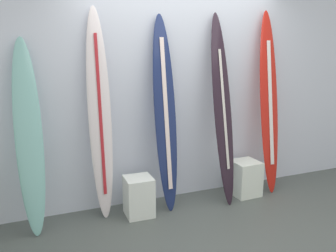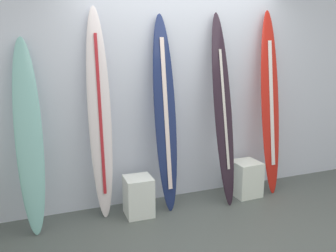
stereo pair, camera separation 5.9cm
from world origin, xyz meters
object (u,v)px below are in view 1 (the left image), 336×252
at_px(surfboard_charcoal, 223,109).
at_px(surfboard_ivory, 100,117).
at_px(surfboard_crimson, 269,104).
at_px(surfboard_navy, 165,114).
at_px(display_block_center, 139,196).
at_px(surfboard_seafoam, 29,139).
at_px(display_block_left, 245,178).

bearing_deg(surfboard_charcoal, surfboard_ivory, 174.78).
bearing_deg(surfboard_crimson, surfboard_navy, 179.45).
bearing_deg(display_block_center, surfboard_seafoam, 174.56).
relative_size(surfboard_crimson, display_block_left, 5.20).
height_order(surfboard_ivory, display_block_left, surfboard_ivory).
distance_m(surfboard_seafoam, surfboard_crimson, 2.81).
bearing_deg(display_block_center, surfboard_ivory, 154.13).
distance_m(surfboard_seafoam, surfboard_charcoal, 2.11).
distance_m(surfboard_seafoam, surfboard_navy, 1.42).
relative_size(surfboard_charcoal, display_block_left, 5.10).
distance_m(surfboard_seafoam, display_block_center, 1.29).
relative_size(surfboard_seafoam, surfboard_navy, 0.88).
bearing_deg(display_block_center, surfboard_crimson, 3.21).
xyz_separation_m(surfboard_charcoal, display_block_center, (-1.04, -0.04, -0.89)).
bearing_deg(surfboard_charcoal, surfboard_navy, 174.48).
relative_size(surfboard_charcoal, display_block_center, 5.09).
bearing_deg(display_block_left, display_block_center, -178.84).
distance_m(surfboard_navy, display_block_left, 1.36).
relative_size(surfboard_seafoam, surfboard_charcoal, 0.87).
bearing_deg(surfboard_ivory, display_block_center, -25.87).
bearing_deg(surfboard_ivory, surfboard_navy, -4.94).
relative_size(surfboard_navy, display_block_center, 5.00).
height_order(surfboard_charcoal, surfboard_crimson, surfboard_crimson).
xyz_separation_m(surfboard_navy, display_block_left, (1.04, -0.08, -0.87)).
bearing_deg(surfboard_crimson, surfboard_ivory, 177.96).
height_order(surfboard_seafoam, display_block_left, surfboard_seafoam).
bearing_deg(surfboard_crimson, surfboard_seafoam, 179.93).
distance_m(surfboard_ivory, surfboard_crimson, 2.10).
bearing_deg(surfboard_charcoal, surfboard_crimson, 4.39).
height_order(surfboard_crimson, display_block_center, surfboard_crimson).
xyz_separation_m(surfboard_charcoal, surfboard_crimson, (0.70, 0.05, 0.01)).
distance_m(surfboard_charcoal, display_block_left, 0.95).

